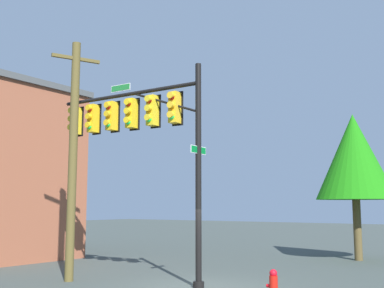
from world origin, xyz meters
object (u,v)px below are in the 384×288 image
at_px(fire_hydrant, 273,284).
at_px(tree_mid, 354,157).
at_px(utility_pole, 73,155).
at_px(signal_pole_assembly, 136,124).

distance_m(fire_hydrant, tree_mid, 12.16).
xyz_separation_m(utility_pole, fire_hydrant, (-7.24, -1.28, -4.02)).
bearing_deg(tree_mid, signal_pole_assembly, 67.85).
distance_m(utility_pole, tree_mid, 13.97).
xyz_separation_m(utility_pole, tree_mid, (-6.25, -12.48, 0.61)).
distance_m(signal_pole_assembly, tree_mid, 11.97).
bearing_deg(utility_pole, signal_pole_assembly, -141.14).
xyz_separation_m(signal_pole_assembly, tree_mid, (-4.51, -11.08, -0.54)).
bearing_deg(fire_hydrant, signal_pole_assembly, -1.28).
bearing_deg(fire_hydrant, tree_mid, -84.93).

